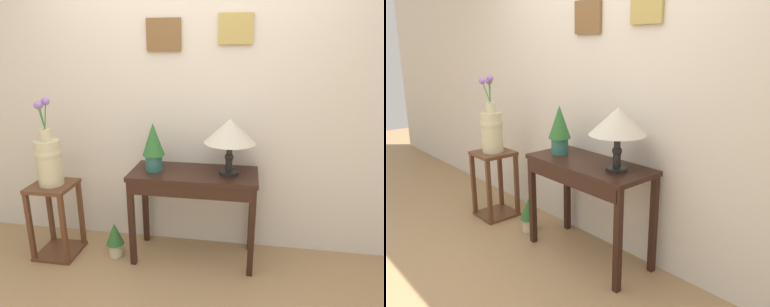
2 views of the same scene
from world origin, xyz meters
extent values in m
cube|color=beige|center=(0.00, 1.36, 1.40)|extent=(9.00, 0.10, 2.80)
cube|color=brown|center=(-0.20, 1.29, 1.80)|extent=(0.28, 0.02, 0.25)
cube|color=#5B5866|center=(-0.20, 1.29, 1.80)|extent=(0.22, 0.01, 0.20)
cube|color=tan|center=(0.36, 1.29, 1.84)|extent=(0.26, 0.02, 0.23)
cube|color=gray|center=(0.36, 1.29, 1.84)|extent=(0.21, 0.01, 0.18)
cube|color=black|center=(0.08, 1.05, 0.75)|extent=(1.00, 0.44, 0.03)
cube|color=black|center=(0.08, 0.85, 0.68)|extent=(0.94, 0.03, 0.10)
cube|color=black|center=(-0.39, 0.86, 0.37)|extent=(0.05, 0.04, 0.73)
cube|color=black|center=(0.55, 0.86, 0.37)|extent=(0.04, 0.04, 0.73)
cube|color=black|center=(-0.39, 1.23, 0.37)|extent=(0.05, 0.04, 0.73)
cube|color=black|center=(0.55, 1.23, 0.37)|extent=(0.04, 0.04, 0.73)
cylinder|color=black|center=(0.35, 1.05, 0.78)|extent=(0.15, 0.15, 0.02)
cylinder|color=black|center=(0.35, 1.05, 0.85)|extent=(0.05, 0.05, 0.11)
sphere|color=black|center=(0.35, 1.05, 0.90)|extent=(0.07, 0.07, 0.07)
cylinder|color=black|center=(0.35, 1.05, 0.96)|extent=(0.05, 0.05, 0.11)
cone|color=beige|center=(0.35, 1.05, 1.11)|extent=(0.39, 0.39, 0.18)
cylinder|color=#2D665B|center=(-0.24, 1.03, 0.83)|extent=(0.13, 0.13, 0.13)
cone|color=#2D662D|center=(-0.24, 1.03, 1.02)|extent=(0.17, 0.17, 0.26)
cube|color=#56331E|center=(-1.07, 0.91, 0.63)|extent=(0.34, 0.34, 0.03)
cube|color=#56331E|center=(-1.07, 0.91, 0.01)|extent=(0.34, 0.34, 0.03)
cube|color=#56331E|center=(-1.22, 0.76, 0.32)|extent=(0.04, 0.03, 0.58)
cube|color=#56331E|center=(-0.92, 0.76, 0.32)|extent=(0.03, 0.03, 0.58)
cube|color=#56331E|center=(-1.22, 1.06, 0.32)|extent=(0.04, 0.04, 0.58)
cube|color=#56331E|center=(-0.92, 1.06, 0.32)|extent=(0.03, 0.04, 0.58)
cylinder|color=beige|center=(-1.07, 0.91, 0.82)|extent=(0.19, 0.19, 0.37)
sphere|color=beige|center=(-1.07, 0.91, 0.91)|extent=(0.20, 0.20, 0.20)
cylinder|color=beige|center=(-1.07, 0.91, 1.06)|extent=(0.09, 0.09, 0.09)
cylinder|color=#387A38|center=(-1.09, 0.92, 1.19)|extent=(0.04, 0.03, 0.19)
sphere|color=#996BC1|center=(-1.10, 0.93, 1.29)|extent=(0.06, 0.06, 0.06)
cylinder|color=#387A38|center=(-1.05, 0.90, 1.21)|extent=(0.05, 0.02, 0.22)
sphere|color=#996BC1|center=(-1.03, 0.90, 1.32)|extent=(0.06, 0.06, 0.06)
cylinder|color=#387A38|center=(-1.06, 0.87, 1.20)|extent=(0.02, 0.09, 0.20)
sphere|color=#996BC1|center=(-1.06, 0.83, 1.30)|extent=(0.06, 0.06, 0.06)
cylinder|color=beige|center=(-0.58, 0.95, 0.06)|extent=(0.11, 0.11, 0.12)
cone|color=#2D662D|center=(-0.58, 0.95, 0.21)|extent=(0.15, 0.15, 0.19)
camera|label=1|loc=(0.48, -1.47, 1.70)|focal=32.06mm
camera|label=2|loc=(2.08, -0.87, 1.59)|focal=36.66mm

